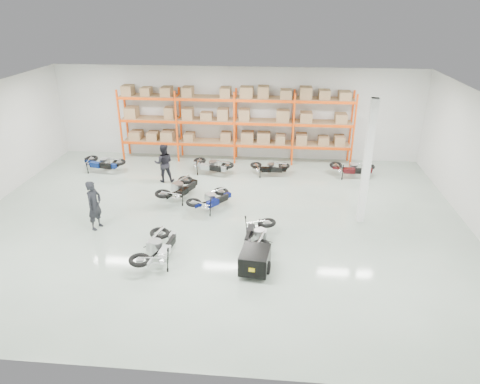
# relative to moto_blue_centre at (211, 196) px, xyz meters

# --- Properties ---
(room) EXTENTS (18.00, 18.00, 18.00)m
(room) POSITION_rel_moto_blue_centre_xyz_m (0.37, -0.96, 1.73)
(room) COLOR #A5B8A8
(room) RESTS_ON ground
(pallet_rack) EXTENTS (11.28, 0.98, 3.62)m
(pallet_rack) POSITION_rel_moto_blue_centre_xyz_m (0.37, 5.49, 1.74)
(pallet_rack) COLOR #FE4E0D
(pallet_rack) RESTS_ON ground
(structural_column) EXTENTS (0.25, 0.25, 4.50)m
(structural_column) POSITION_rel_moto_blue_centre_xyz_m (5.57, -0.46, 1.73)
(structural_column) COLOR white
(structural_column) RESTS_ON ground
(moto_blue_centre) EXTENTS (1.73, 1.86, 1.11)m
(moto_blue_centre) POSITION_rel_moto_blue_centre_xyz_m (0.00, 0.00, 0.00)
(moto_blue_centre) COLOR #081053
(moto_blue_centre) RESTS_ON ground
(moto_silver_left) EXTENTS (1.15, 2.01, 1.24)m
(moto_silver_left) POSITION_rel_moto_blue_centre_xyz_m (-1.10, -3.69, 0.06)
(moto_silver_left) COLOR #B8BBBF
(moto_silver_left) RESTS_ON ground
(moto_black_far_left) EXTENTS (1.58, 2.09, 1.22)m
(moto_black_far_left) POSITION_rel_moto_blue_centre_xyz_m (-1.42, 0.79, 0.05)
(moto_black_far_left) COLOR black
(moto_black_far_left) RESTS_ON ground
(moto_touring_right) EXTENTS (1.05, 1.82, 1.12)m
(moto_touring_right) POSITION_rel_moto_blue_centre_xyz_m (1.92, -2.47, 0.01)
(moto_touring_right) COLOR black
(moto_touring_right) RESTS_ON ground
(trailer) EXTENTS (0.93, 1.76, 0.73)m
(trailer) POSITION_rel_moto_blue_centre_xyz_m (1.92, -4.06, -0.10)
(trailer) COLOR black
(trailer) RESTS_ON ground
(moto_back_a) EXTENTS (1.97, 1.30, 1.18)m
(moto_back_a) POSITION_rel_moto_blue_centre_xyz_m (-5.67, 3.39, 0.03)
(moto_back_a) COLOR navy
(moto_back_a) RESTS_ON ground
(moto_back_b) EXTENTS (1.94, 1.40, 1.13)m
(moto_back_b) POSITION_rel_moto_blue_centre_xyz_m (-0.56, 3.59, 0.01)
(moto_back_b) COLOR #A3A9AD
(moto_back_b) RESTS_ON ground
(moto_back_c) EXTENTS (1.56, 0.78, 1.01)m
(moto_back_c) POSITION_rel_moto_blue_centre_xyz_m (2.14, 3.66, -0.05)
(moto_back_c) COLOR black
(moto_back_c) RESTS_ON ground
(moto_back_d) EXTENTS (1.77, 0.91, 1.13)m
(moto_back_d) POSITION_rel_moto_blue_centre_xyz_m (5.88, 3.80, 0.01)
(moto_back_d) COLOR #3C0C0F
(moto_back_d) RESTS_ON ground
(person_left) EXTENTS (0.58, 0.74, 1.78)m
(person_left) POSITION_rel_moto_blue_centre_xyz_m (-3.80, -1.88, 0.37)
(person_left) COLOR black
(person_left) RESTS_ON ground
(person_back) EXTENTS (0.94, 0.80, 1.71)m
(person_back) POSITION_rel_moto_blue_centre_xyz_m (-2.48, 2.50, 0.33)
(person_back) COLOR black
(person_back) RESTS_ON ground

